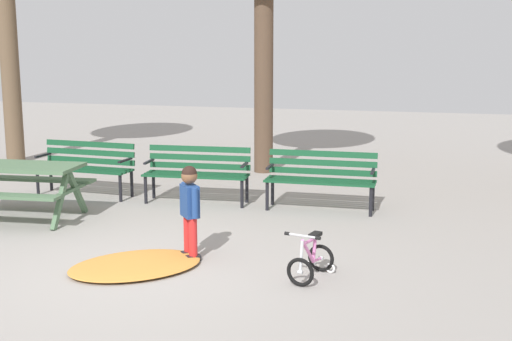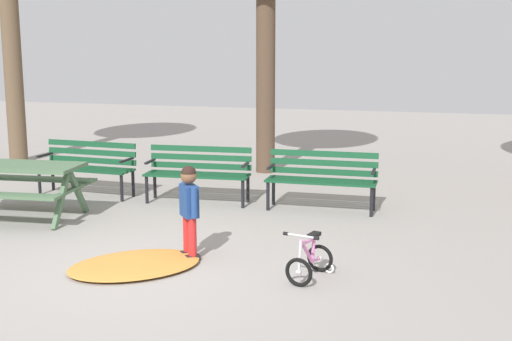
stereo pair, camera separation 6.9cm
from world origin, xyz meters
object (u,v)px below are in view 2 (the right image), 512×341
Objects in this scene: picnic_table at (16,176)px; park_bench_left at (199,169)px; kids_bicycle at (310,260)px; child_standing at (189,204)px; park_bench_far_left at (88,163)px; park_bench_right at (322,175)px.

picnic_table is 1.17× the size of park_bench_left.
child_standing is at bearing 167.86° from kids_bicycle.
park_bench_left is 1.52× the size of child_standing.
park_bench_left reaches higher than kids_bicycle.
child_standing reaches higher than park_bench_left.
kids_bicycle is at bearing -35.26° from park_bench_far_left.
park_bench_far_left is 5.15m from kids_bicycle.
park_bench_left is 3.77m from kids_bicycle.
child_standing is at bearing -71.98° from park_bench_left.
picnic_table is 2.63m from park_bench_left.
picnic_table reaches higher than kids_bicycle.
park_bench_far_left is 1.01× the size of park_bench_right.
park_bench_left is at bearing -179.17° from park_bench_right.
park_bench_right is 2.88m from child_standing.
park_bench_far_left and park_bench_right have the same top height.
park_bench_right is at bearing 0.83° from park_bench_left.
picnic_table is at bearing 162.65° from kids_bicycle.
picnic_table is 1.61m from park_bench_far_left.
child_standing is 1.54m from kids_bicycle.
kids_bicycle is at bearing -52.07° from park_bench_left.
park_bench_far_left is 3.79m from park_bench_right.
kids_bicycle is (4.41, -1.38, -0.39)m from picnic_table.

